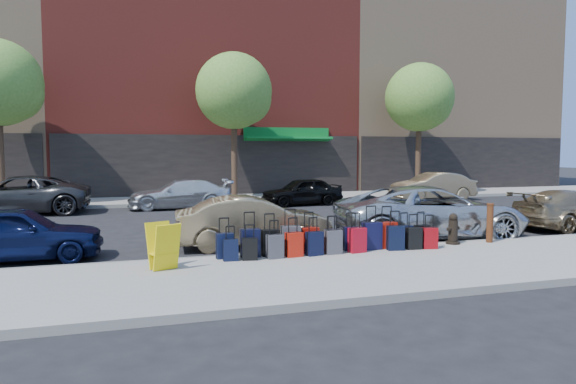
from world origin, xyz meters
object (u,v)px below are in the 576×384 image
object	(u,v)px
fire_hydrant	(453,230)
suitcase_front_5	(332,240)
tree_left	(1,85)
car_near_3	(575,209)
car_near_0	(15,234)
car_far_3	(433,186)
car_near_2	(431,212)
tree_center	(237,93)
car_far_2	(302,191)
tree_right	(422,99)
car_near_1	(254,222)
bollard	(490,222)
car_far_0	(16,195)
car_far_1	(181,194)
display_rack	(163,247)

from	to	relation	value
fire_hydrant	suitcase_front_5	bearing A→B (deg)	165.03
tree_left	car_near_3	size ratio (longest dim) A/B	1.66
car_near_0	car_far_3	bearing A→B (deg)	-60.30
car_near_2	car_far_3	bearing A→B (deg)	-25.18
tree_center	car_far_2	xyz separation A→B (m)	(2.48, -2.88, -4.77)
tree_center	car_near_2	bearing A→B (deg)	-75.91
tree_right	car_near_1	size ratio (longest dim) A/B	1.78
suitcase_front_5	bollard	world-z (taller)	bollard
suitcase_front_5	car_far_0	xyz separation A→B (m)	(-8.91, 11.50, 0.35)
car_near_3	car_far_0	xyz separation A→B (m)	(-18.17, 9.58, 0.13)
tree_center	suitcase_front_5	bearing A→B (deg)	-92.48
car_near_1	car_far_1	size ratio (longest dim) A/B	0.91
tree_center	display_rack	bearing A→B (deg)	-106.87
display_rack	fire_hydrant	bearing A→B (deg)	-16.51
fire_hydrant	car_near_1	bearing A→B (deg)	143.18
tree_center	car_far_1	bearing A→B (deg)	-138.99
car_near_3	bollard	bearing A→B (deg)	107.16
tree_left	car_near_2	bearing A→B (deg)	-42.65
suitcase_front_5	bollard	size ratio (longest dim) A/B	0.83
suitcase_front_5	car_near_2	world-z (taller)	car_near_2
car_near_3	tree_left	bearing A→B (deg)	52.18
car_far_0	car_near_3	bearing A→B (deg)	63.53
suitcase_front_5	car_far_2	bearing A→B (deg)	64.50
car_far_1	car_near_1	bearing A→B (deg)	7.84
car_far_0	car_far_1	world-z (taller)	car_far_0
fire_hydrant	car_far_1	world-z (taller)	car_far_1
tree_left	car_near_0	size ratio (longest dim) A/B	1.91
car_near_0	car_near_3	bearing A→B (deg)	-89.55
bollard	car_near_2	bearing A→B (deg)	109.33
car_near_3	car_far_1	bearing A→B (deg)	45.42
tree_center	bollard	world-z (taller)	tree_center
tree_left	car_far_0	world-z (taller)	tree_left
display_rack	suitcase_front_5	bearing A→B (deg)	-12.31
car_far_1	car_far_2	size ratio (longest dim) A/B	1.18
fire_hydrant	car_far_0	distance (m)	16.79
tree_center	car_far_1	world-z (taller)	tree_center
car_far_0	car_far_2	bearing A→B (deg)	91.05
suitcase_front_5	car_far_3	distance (m)	15.60
tree_right	car_near_3	world-z (taller)	tree_right
tree_left	bollard	xyz separation A→B (m)	(14.28, -14.36, -4.73)
car_near_2	car_far_1	xyz separation A→B (m)	(-6.24, 9.91, -0.11)
tree_center	car_far_0	bearing A→B (deg)	-163.54
display_rack	car_far_3	size ratio (longest dim) A/B	0.21
car_far_1	fire_hydrant	bearing A→B (deg)	28.60
car_far_0	car_far_1	xyz separation A→B (m)	(6.46, 0.14, -0.12)
car_near_1	car_near_3	world-z (taller)	car_near_1
car_near_3	car_far_2	size ratio (longest dim) A/B	1.16
car_near_1	car_far_3	distance (m)	15.31
suitcase_front_5	tree_right	bearing A→B (deg)	41.81
fire_hydrant	display_rack	distance (m)	7.33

